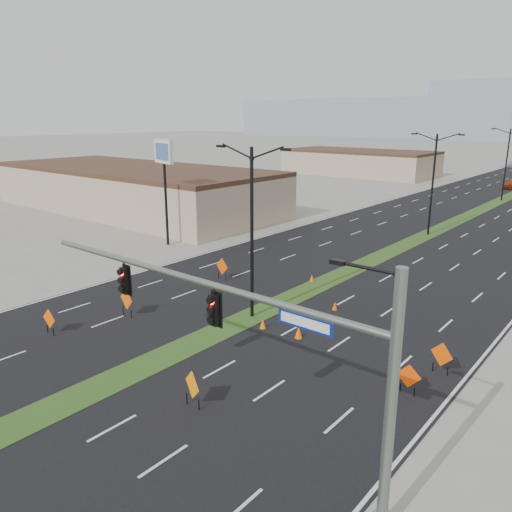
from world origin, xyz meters
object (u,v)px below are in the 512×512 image
Objects in this scene: cone_0 at (263,324)px; cone_1 at (335,306)px; construction_sign_5 at (442,356)px; pole_sign_west at (164,160)px; streetlight_0 at (252,229)px; construction_sign_2 at (222,267)px; car_left at (511,184)px; construction_sign_3 at (192,386)px; cone_3 at (312,278)px; cone_2 at (299,332)px; signal_mast at (257,336)px; streetlight_1 at (433,181)px; construction_sign_4 at (408,377)px; construction_sign_0 at (49,320)px; construction_sign_1 at (126,300)px; streetlight_2 at (506,162)px.

cone_0 is 1.04× the size of cone_1.
pole_sign_west is at bearing -178.67° from construction_sign_5.
streetlight_0 is 8.60m from construction_sign_2.
car_left is 64.12m from pole_sign_west.
cone_1 is at bearing 113.77° from construction_sign_3.
cone_3 is (-12.04, 7.50, -0.65)m from construction_sign_5.
car_left reaches higher than cone_2.
signal_mast is at bearing -49.46° from streetlight_0.
signal_mast is at bearing -35.74° from construction_sign_2.
streetlight_1 reaches higher than cone_3.
streetlight_1 is at bearing 63.48° from pole_sign_west.
construction_sign_4 is at bearing -13.96° from cone_2.
streetlight_1 is 6.76× the size of construction_sign_0.
construction_sign_3 reaches higher than cone_2.
cone_3 is (-11.60, 10.21, -0.55)m from construction_sign_4.
construction_sign_2 is at bearing -144.86° from cone_3.
streetlight_2 is at bearing 93.12° from construction_sign_1.
signal_mast reaches higher than construction_sign_0.
car_left is (-10.68, 80.32, -4.03)m from signal_mast.
signal_mast reaches higher than construction_sign_3.
signal_mast is 12.27m from cone_0.
construction_sign_2 is at bearing -179.53° from cone_1.
streetlight_1 and streetlight_2 have the same top height.
cone_2 is (2.30, 0.23, 0.06)m from cone_0.
signal_mast is 31.95m from pole_sign_west.
construction_sign_4 is (16.57, 2.30, -0.23)m from construction_sign_1.
streetlight_2 is 48.51m from cone_3.
construction_sign_5 is (11.21, -55.73, -4.49)m from streetlight_2.
car_left is 71.38m from cone_0.
construction_sign_1 is 17.74m from construction_sign_5.
construction_sign_4 is at bearing -9.15° from cone_0.
streetlight_0 reaches higher than construction_sign_2.
streetlight_2 is at bearing 118.68° from construction_sign_5.
cone_1 is (3.30, -51.93, -5.15)m from streetlight_2.
streetlight_2 reaches higher than pole_sign_west.
cone_0 is (-9.62, -1.23, -0.64)m from construction_sign_5.
cone_3 is at bearing -92.34° from streetlight_1.
streetlight_1 is 5.60× the size of construction_sign_1.
cone_2 is at bearing 35.44° from construction_sign_0.
streetlight_1 is 6.03× the size of construction_sign_2.
streetlight_2 is 50.68m from pole_sign_west.
streetlight_2 reaches higher than construction_sign_1.
streetlight_2 is (0.00, 28.00, 0.00)m from streetlight_1.
cone_0 is 0.83× the size of cone_2.
pole_sign_west is at bearing 154.03° from streetlight_0.
cone_3 is (-0.83, -48.23, -5.14)m from streetlight_2.
construction_sign_0 reaches higher than cone_0.
signal_mast is 1.69× the size of pole_sign_west.
cone_1 is (-7.48, 6.51, -0.56)m from construction_sign_4.
signal_mast is 8.82m from construction_sign_4.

